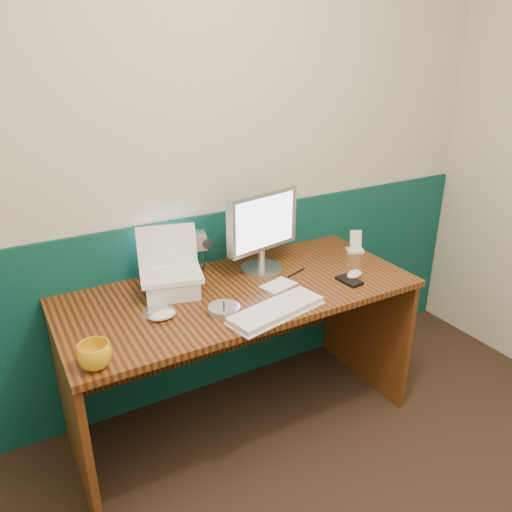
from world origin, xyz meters
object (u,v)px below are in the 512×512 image
desk (241,359)px  camcorder (199,253)px  monitor (261,232)px  keyboard (276,311)px  mug (95,356)px  laptop (170,254)px

desk → camcorder: bearing=108.1°
monitor → camcorder: 0.32m
monitor → keyboard: (-0.16, -0.40, -0.19)m
monitor → mug: 0.99m
desk → laptop: bearing=158.2°
camcorder → mug: bearing=-122.5°
mug → camcorder: size_ratio=0.59×
laptop → monitor: monitor is taller
monitor → keyboard: bearing=-123.9°
keyboard → mug: (-0.73, -0.01, 0.03)m
desk → mug: size_ratio=13.64×
laptop → keyboard: laptop is taller
camcorder → laptop: bearing=-126.5°
mug → camcorder: bearing=40.9°
laptop → keyboard: size_ratio=0.63×
laptop → monitor: bearing=17.0°
desk → laptop: laptop is taller
desk → camcorder: size_ratio=8.07×
mug → camcorder: (0.62, 0.53, 0.05)m
laptop → monitor: 0.47m
camcorder → desk: bearing=-55.2°
camcorder → keyboard: bearing=-61.2°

